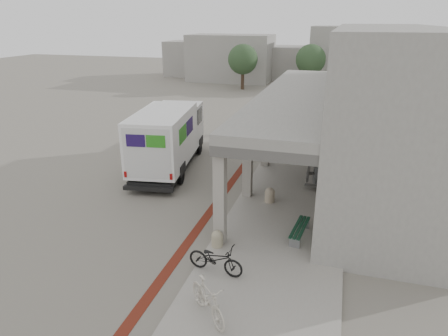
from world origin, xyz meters
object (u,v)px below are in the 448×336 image
(bicycle_cream, at_px, (208,300))
(fedex_truck, at_px, (168,137))
(utility_cabinet, at_px, (319,174))
(bench, at_px, (300,230))
(bicycle_black, at_px, (216,259))

(bicycle_cream, bearing_deg, fedex_truck, 72.76)
(utility_cabinet, xyz_separation_m, bicycle_cream, (-2.10, -9.72, 0.02))
(bench, bearing_deg, utility_cabinet, 92.89)
(utility_cabinet, bearing_deg, bicycle_cream, -115.23)
(fedex_truck, xyz_separation_m, bench, (7.30, -5.39, -1.27))
(fedex_truck, distance_m, bicycle_cream, 11.55)
(fedex_truck, bearing_deg, bicycle_black, -66.70)
(fedex_truck, bearing_deg, utility_cabinet, -11.54)
(fedex_truck, relative_size, bench, 4.32)
(bench, bearing_deg, bicycle_black, -121.49)
(fedex_truck, distance_m, bicycle_black, 9.73)
(bicycle_black, relative_size, bicycle_cream, 0.99)
(bicycle_black, bearing_deg, bicycle_cream, -160.14)
(utility_cabinet, bearing_deg, bicycle_black, -120.76)
(fedex_truck, xyz_separation_m, bicycle_cream, (5.52, -10.10, -1.04))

